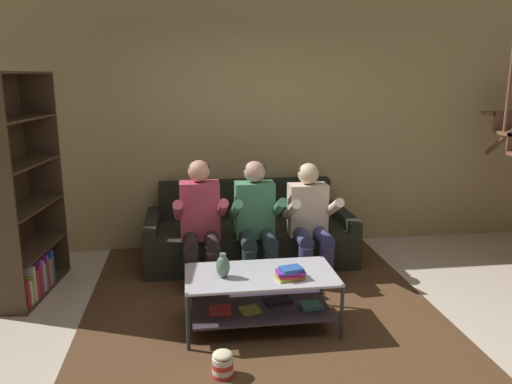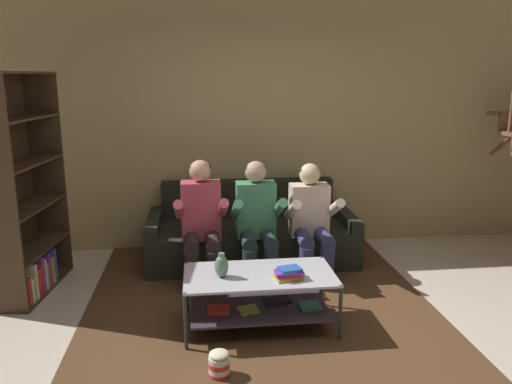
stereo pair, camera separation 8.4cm
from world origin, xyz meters
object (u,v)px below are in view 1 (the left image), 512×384
Objects in this scene: person_seated_left at (200,219)px; vase at (223,266)px; person_seated_right at (310,217)px; coffee_table at (261,292)px; couch at (249,235)px; bookshelf at (18,212)px; book_stack at (290,273)px; popcorn_tub at (223,364)px; person_seated_middle at (256,218)px.

vase is (0.14, -1.00, -0.09)m from person_seated_left.
coffee_table is at bearing -123.16° from person_seated_right.
couch is 1.85× the size of person_seated_left.
bookshelf is (-1.63, -0.03, 0.14)m from person_seated_left.
popcorn_tub is (-0.56, -0.52, -0.40)m from book_stack.
couch is 1.86× the size of coffee_table.
person_seated_left is 1.05× the size of person_seated_right.
coffee_table is 6.08× the size of vase.
person_seated_left reaches higher than popcorn_tub.
book_stack is (0.11, -1.10, -0.13)m from person_seated_middle.
person_seated_left is at bearing 179.81° from person_seated_middle.
bookshelf is at bearing 151.27° from vase.
person_seated_middle is at bearing 0.85° from bookshelf.
person_seated_left reaches higher than book_stack.
vase is at bearing -28.73° from bookshelf.
person_seated_left is 1.02m from vase.
book_stack is at bearing -59.55° from person_seated_left.
person_seated_left is at bearing 92.98° from popcorn_tub.
vase is at bearing -104.36° from couch.
book_stack is at bearing 43.00° from popcorn_tub.
couch is 1.09× the size of bookshelf.
bookshelf is at bearing -179.15° from person_seated_middle.
vase reaches higher than coffee_table.
person_seated_right reaches higher than vase.
person_seated_left is at bearing 1.19° from bookshelf.
person_seated_middle reaches higher than person_seated_right.
person_seated_left reaches higher than person_seated_middle.
couch is 0.85m from person_seated_left.
person_seated_right is 1.20m from coffee_table.
couch is 1.88× the size of person_seated_middle.
coffee_table is at bearing -65.88° from person_seated_left.
person_seated_right reaches higher than couch.
popcorn_tub is at bearing -42.86° from bookshelf.
person_seated_left reaches higher than vase.
book_stack is 1.23× the size of popcorn_tub.
bookshelf is (-2.16, -0.58, 0.51)m from couch.
couch is 2.22m from popcorn_tub.
person_seated_middle is 2.17m from bookshelf.
couch is 9.46× the size of book_stack.
person_seated_middle is at bearing 68.38° from vase.
couch is at bearing 45.61° from person_seated_left.
person_seated_left is at bearing -134.39° from couch.
couch is 1.62m from vase.
couch reaches higher than coffee_table.
popcorn_tub is (-0.35, -0.65, -0.20)m from coffee_table.
bookshelf is (-1.77, 0.97, 0.24)m from vase.
bookshelf is at bearing 137.14° from popcorn_tub.
person_seated_left is 1.71m from popcorn_tub.
vase is 0.77m from popcorn_tub.
coffee_table is at bearing -24.52° from bookshelf.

